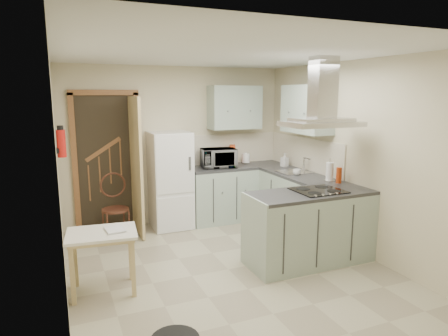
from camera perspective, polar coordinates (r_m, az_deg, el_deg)
name	(u,v)px	position (r m, az deg, el deg)	size (l,w,h in m)	color
floor	(228,269)	(4.94, 0.62, -14.27)	(4.20, 4.20, 0.00)	tan
ceiling	(229,54)	(4.50, 0.68, 16.02)	(4.20, 4.20, 0.00)	silver
back_wall	(177,145)	(6.51, -6.79, 3.24)	(3.60, 3.60, 0.00)	beige
left_wall	(58,180)	(4.18, -22.57, -1.60)	(4.20, 4.20, 0.00)	beige
right_wall	(354,157)	(5.52, 18.04, 1.47)	(4.20, 4.20, 0.00)	beige
doorway	(107,162)	(6.30, -16.33, 0.79)	(1.10, 0.12, 2.10)	brown
fridge	(170,180)	(6.26, -7.68, -1.73)	(0.60, 0.60, 1.50)	white
counter_back	(221,194)	(6.60, -0.38, -3.67)	(1.08, 0.60, 0.90)	#9EB2A0
counter_right	(287,198)	(6.39, 8.97, -4.27)	(0.60, 1.95, 0.90)	#9EB2A0
splashback	(231,148)	(6.84, 1.01, 2.82)	(1.68, 0.02, 0.50)	beige
wall_cabinet_back	(235,107)	(6.63, 1.52, 8.64)	(0.85, 0.35, 0.70)	#9EB2A0
wall_cabinet_right	(307,109)	(6.02, 11.76, 8.23)	(0.35, 0.90, 0.70)	#9EB2A0
peninsula	(310,227)	(5.10, 12.19, -8.24)	(1.55, 0.65, 0.90)	#9EB2A0
hob	(318,190)	(5.03, 13.33, -3.14)	(0.58, 0.50, 0.01)	black
extractor_hood	(321,124)	(4.90, 13.73, 6.14)	(0.90, 0.55, 0.10)	silver
sink	(294,172)	(6.14, 9.95, -0.55)	(0.45, 0.40, 0.01)	silver
fire_extinguisher	(61,144)	(5.04, -22.23, 3.25)	(0.10, 0.10, 0.32)	#B2140F
drop_leaf_table	(103,262)	(4.50, -16.87, -12.71)	(0.71, 0.53, 0.66)	tan
bentwood_chair	(115,210)	(5.98, -15.25, -5.77)	(0.38, 0.38, 0.86)	#482418
microwave	(219,158)	(6.44, -0.79, 1.44)	(0.55, 0.37, 0.30)	black
kettle	(246,158)	(6.78, 3.15, 1.41)	(0.13, 0.13, 0.19)	white
cereal_box	(232,155)	(6.72, 1.21, 1.91)	(0.09, 0.22, 0.32)	#DD491A
soap_bottle	(285,160)	(6.59, 8.65, 1.15)	(0.10, 0.10, 0.22)	#A0A0AB
paper_towel	(330,171)	(5.62, 14.88, -0.46)	(0.10, 0.10, 0.26)	white
cup	(297,172)	(5.93, 10.36, -0.58)	(0.11, 0.11, 0.09)	silver
red_bottle	(339,175)	(5.52, 16.09, -1.00)	(0.07, 0.07, 0.21)	#AF360F
book	(106,226)	(4.35, -16.55, -8.02)	(0.19, 0.25, 0.11)	brown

